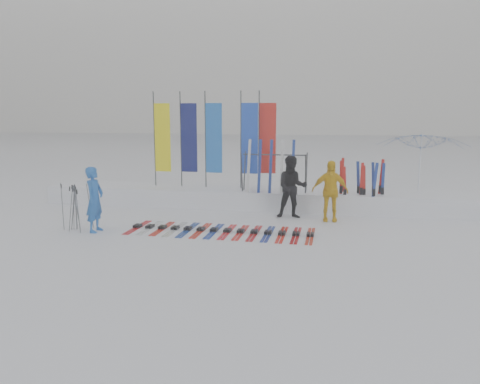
% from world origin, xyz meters
% --- Properties ---
extents(ground, '(120.00, 120.00, 0.00)m').
position_xyz_m(ground, '(0.00, 0.00, 0.00)').
color(ground, white).
rests_on(ground, ground).
extents(snow_bank, '(14.00, 1.60, 0.60)m').
position_xyz_m(snow_bank, '(0.00, 4.60, 0.30)').
color(snow_bank, white).
rests_on(snow_bank, ground).
extents(person_blue, '(0.42, 0.63, 1.71)m').
position_xyz_m(person_blue, '(-3.44, 0.55, 0.85)').
color(person_blue, blue).
rests_on(person_blue, ground).
extents(person_black, '(0.99, 0.83, 1.84)m').
position_xyz_m(person_black, '(1.44, 3.21, 0.92)').
color(person_black, black).
rests_on(person_black, ground).
extents(person_yellow, '(1.05, 0.50, 1.75)m').
position_xyz_m(person_yellow, '(2.53, 3.03, 0.87)').
color(person_yellow, yellow).
rests_on(person_yellow, ground).
extents(tent_canopy, '(3.33, 3.37, 2.53)m').
position_xyz_m(tent_canopy, '(5.35, 5.33, 1.27)').
color(tent_canopy, white).
rests_on(tent_canopy, ground).
extents(ski_row, '(4.82, 1.69, 0.07)m').
position_xyz_m(ski_row, '(-0.21, 1.17, 0.04)').
color(ski_row, '#B50E14').
rests_on(ski_row, ground).
extents(pole_cluster, '(0.77, 0.53, 1.26)m').
position_xyz_m(pole_cluster, '(-4.05, 0.62, 0.60)').
color(pole_cluster, '#595B60').
rests_on(pole_cluster, ground).
extents(feather_flags, '(4.16, 0.23, 3.20)m').
position_xyz_m(feather_flags, '(-1.29, 4.78, 2.24)').
color(feather_flags, '#383A3F').
rests_on(feather_flags, ground).
extents(ski_rack, '(2.04, 0.80, 1.23)m').
position_xyz_m(ski_rack, '(0.78, 4.20, 1.38)').
color(ski_rack, '#383A3F').
rests_on(ski_rack, ground).
extents(upright_skis, '(1.60, 0.83, 1.68)m').
position_xyz_m(upright_skis, '(3.42, 4.30, 0.79)').
color(upright_skis, red).
rests_on(upright_skis, ground).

